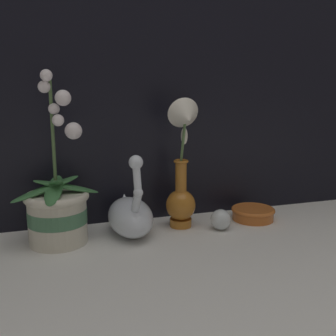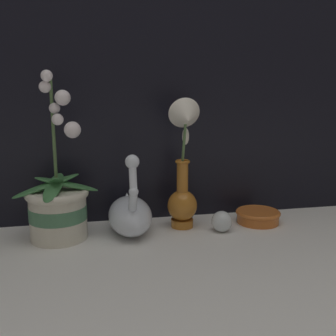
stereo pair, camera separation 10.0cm
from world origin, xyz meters
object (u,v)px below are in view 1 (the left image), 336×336
swan_figurine (130,214)px  amber_dish (253,213)px  glass_sphere (221,220)px  orchid_potted_plant (58,208)px  blue_vase (182,176)px

swan_figurine → amber_dish: (0.36, 0.01, -0.03)m
glass_sphere → amber_dish: bearing=20.9°
glass_sphere → amber_dish: 0.13m
orchid_potted_plant → amber_dish: 0.54m
orchid_potted_plant → glass_sphere: (0.42, -0.03, -0.06)m
swan_figurine → glass_sphere: (0.24, -0.04, -0.03)m
blue_vase → glass_sphere: bearing=-25.2°
orchid_potted_plant → blue_vase: (0.32, 0.01, 0.06)m
blue_vase → glass_sphere: 0.16m
orchid_potted_plant → blue_vase: bearing=1.9°
swan_figurine → amber_dish: 0.36m
glass_sphere → swan_figurine: bearing=171.0°
glass_sphere → amber_dish: (0.12, 0.05, -0.01)m
swan_figurine → blue_vase: 0.17m
orchid_potted_plant → amber_dish: bearing=1.4°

